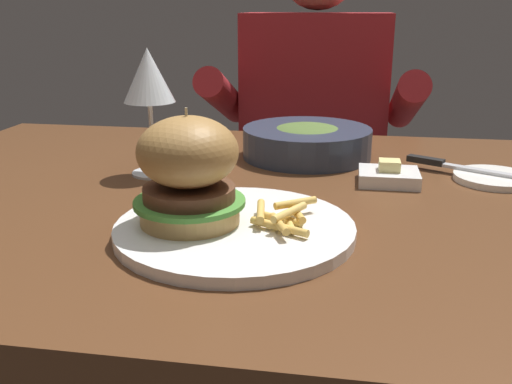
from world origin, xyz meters
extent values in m
cube|color=#56331C|center=(0.00, 0.00, 0.72)|extent=(1.14, 0.83, 0.04)
cylinder|color=#56331C|center=(-0.51, 0.36, 0.35)|extent=(0.06, 0.06, 0.70)
cylinder|color=#56331C|center=(0.51, 0.36, 0.35)|extent=(0.06, 0.06, 0.70)
cylinder|color=white|center=(0.05, -0.16, 0.75)|extent=(0.28, 0.28, 0.01)
cylinder|color=tan|center=(-0.01, -0.16, 0.77)|extent=(0.12, 0.12, 0.02)
cylinder|color=#4C9338|center=(-0.01, -0.16, 0.78)|extent=(0.13, 0.13, 0.01)
cylinder|color=brown|center=(-0.01, -0.16, 0.79)|extent=(0.11, 0.11, 0.02)
ellipsoid|color=#A97A41|center=(-0.01, -0.16, 0.84)|extent=(0.12, 0.12, 0.08)
cylinder|color=#CCB78C|center=(-0.01, -0.16, 0.86)|extent=(0.00, 0.00, 0.05)
cylinder|color=#E0B251|center=(0.10, -0.15, 0.76)|extent=(0.05, 0.03, 0.01)
cylinder|color=#E0B251|center=(0.11, -0.16, 0.76)|extent=(0.02, 0.05, 0.01)
cylinder|color=#E0B251|center=(0.10, -0.18, 0.76)|extent=(0.07, 0.04, 0.01)
cylinder|color=gold|center=(0.10, -0.18, 0.77)|extent=(0.03, 0.05, 0.01)
cylinder|color=gold|center=(0.11, -0.14, 0.76)|extent=(0.03, 0.05, 0.01)
cylinder|color=#EABC5B|center=(0.11, -0.16, 0.77)|extent=(0.04, 0.06, 0.01)
cylinder|color=#E0B251|center=(0.11, -0.12, 0.77)|extent=(0.05, 0.04, 0.01)
cylinder|color=#E0B251|center=(0.07, -0.15, 0.77)|extent=(0.02, 0.06, 0.01)
cylinder|color=silver|center=(-0.13, 0.07, 0.74)|extent=(0.07, 0.07, 0.00)
cylinder|color=silver|center=(-0.13, 0.07, 0.80)|extent=(0.01, 0.01, 0.11)
cone|color=silver|center=(-0.13, 0.07, 0.90)|extent=(0.08, 0.08, 0.08)
cylinder|color=white|center=(0.39, 0.11, 0.74)|extent=(0.12, 0.12, 0.01)
cube|color=silver|center=(0.39, 0.11, 0.75)|extent=(0.15, 0.09, 0.00)
cube|color=black|center=(0.30, 0.17, 0.76)|extent=(0.06, 0.04, 0.01)
cube|color=white|center=(0.23, 0.08, 0.75)|extent=(0.09, 0.08, 0.02)
cube|color=#F4E58C|center=(0.23, 0.08, 0.77)|extent=(0.03, 0.03, 0.02)
cylinder|color=#2D384C|center=(0.10, 0.22, 0.77)|extent=(0.23, 0.23, 0.05)
ellipsoid|color=#4C662D|center=(0.10, 0.22, 0.79)|extent=(0.12, 0.12, 0.02)
cube|color=#282833|center=(0.08, 0.70, 0.23)|extent=(0.30, 0.22, 0.46)
cube|color=maroon|center=(0.08, 0.70, 0.72)|extent=(0.36, 0.20, 0.52)
cylinder|color=maroon|center=(-0.14, 0.62, 0.78)|extent=(0.07, 0.34, 0.18)
cylinder|color=maroon|center=(0.30, 0.62, 0.78)|extent=(0.07, 0.34, 0.18)
camera|label=1|loc=(0.17, -0.77, 0.99)|focal=40.00mm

